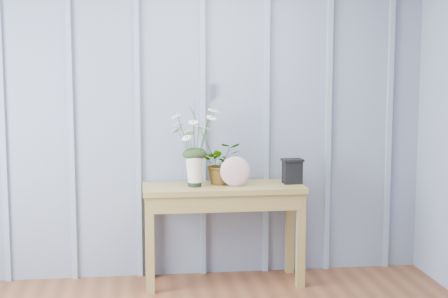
{
  "coord_description": "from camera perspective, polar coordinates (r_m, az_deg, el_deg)",
  "views": [
    {
      "loc": [
        -0.26,
        -3.02,
        1.66
      ],
      "look_at": [
        0.38,
        1.94,
        1.03
      ],
      "focal_mm": 55.0,
      "sensor_mm": 36.0,
      "label": 1
    }
  ],
  "objects": [
    {
      "name": "spider_plant",
      "position": [
        5.17,
        -0.23,
        -1.17
      ],
      "size": [
        0.32,
        0.29,
        0.32
      ],
      "primitive_type": "imported",
      "rotation": [
        0.0,
        0.0,
        0.17
      ],
      "color": "#1F3316",
      "rests_on": "sideboard"
    },
    {
      "name": "room_shell",
      "position": [
        3.96,
        -3.62,
        11.91
      ],
      "size": [
        4.0,
        4.5,
        2.5
      ],
      "color": "#838FA8",
      "rests_on": "ground"
    },
    {
      "name": "carved_box",
      "position": [
        5.22,
        5.7,
        -1.82
      ],
      "size": [
        0.16,
        0.13,
        0.19
      ],
      "color": "black",
      "rests_on": "sideboard"
    },
    {
      "name": "felt_disc_vessel",
      "position": [
        5.07,
        0.94,
        -1.88
      ],
      "size": [
        0.23,
        0.1,
        0.23
      ],
      "primitive_type": "ellipsoid",
      "rotation": [
        0.0,
        0.0,
        -0.19
      ],
      "color": "#94566B",
      "rests_on": "sideboard"
    },
    {
      "name": "sideboard",
      "position": [
        5.16,
        -0.07,
        -4.28
      ],
      "size": [
        1.2,
        0.45,
        0.75
      ],
      "color": "olive",
      "rests_on": "ground"
    },
    {
      "name": "daisy_vase",
      "position": [
        5.04,
        -2.46,
        1.28
      ],
      "size": [
        0.44,
        0.34,
        0.63
      ],
      "color": "black",
      "rests_on": "sideboard"
    }
  ]
}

